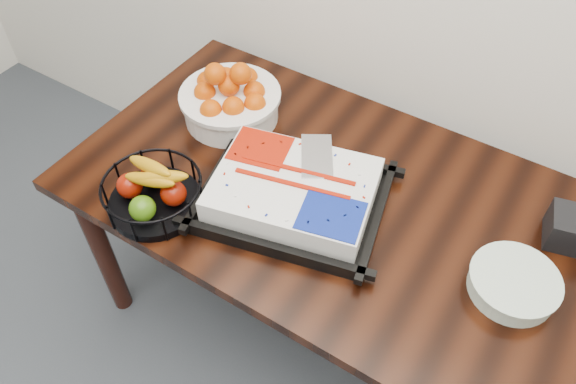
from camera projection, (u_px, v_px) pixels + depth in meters
The scene contains 6 objects.
table at pixel (361, 225), 1.70m from camera, with size 1.80×0.90×0.75m.
cake_tray at pixel (294, 193), 1.61m from camera, with size 0.59×0.51×0.11m.
tangerine_bowl at pixel (230, 96), 1.83m from camera, with size 0.33×0.33×0.21m.
fruit_basket at pixel (153, 192), 1.59m from camera, with size 0.29×0.29×0.15m.
plate_stack at pixel (513, 284), 1.43m from camera, with size 0.23×0.23×0.06m.
napkin_box at pixel (574, 230), 1.52m from camera, with size 0.13×0.12×0.10m, color black.
Camera 1 is at (0.38, 0.99, 2.00)m, focal length 35.00 mm.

